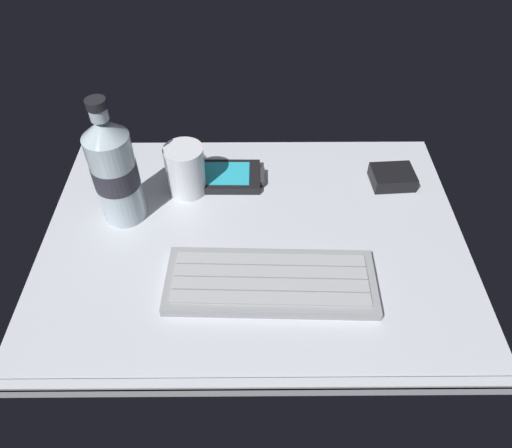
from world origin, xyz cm
name	(u,v)px	position (x,y,z in cm)	size (l,w,h in cm)	color
ground_plane	(256,243)	(0.00, -0.23, -0.99)	(64.00, 48.00, 2.80)	silver
keyboard	(273,282)	(2.28, -8.93, 0.81)	(29.31, 11.85, 1.70)	#93969B
handheld_device	(228,177)	(-4.77, 13.39, 0.73)	(12.86, 7.73, 1.50)	black
juice_cup	(188,171)	(-11.00, 11.00, 3.91)	(6.40, 6.40, 8.50)	silver
water_bottle	(117,170)	(-20.35, 5.23, 9.01)	(6.73, 6.73, 20.80)	silver
charger_block	(394,177)	(23.45, 12.50, 1.20)	(7.00, 5.60, 2.40)	black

